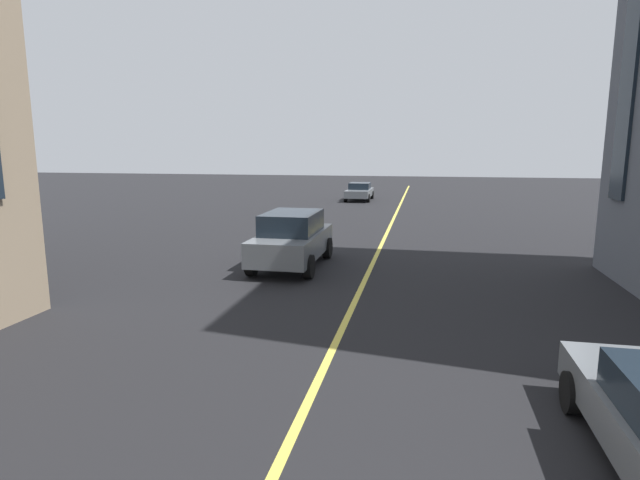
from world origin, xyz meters
TOP-DOWN VIEW (x-y plane):
  - lane_centre_line at (20.00, 0.00)m, footprint 80.00×0.16m
  - car_grey_parked_a at (19.83, 2.68)m, footprint 4.70×2.14m
  - car_grey_oncoming at (43.13, 3.32)m, footprint 4.40×1.95m

SIDE VIEW (x-z plane):
  - lane_centre_line at x=20.00m, z-range 0.00..0.01m
  - car_grey_oncoming at x=43.13m, z-range 0.02..1.39m
  - car_grey_parked_a at x=19.83m, z-range 0.03..1.91m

